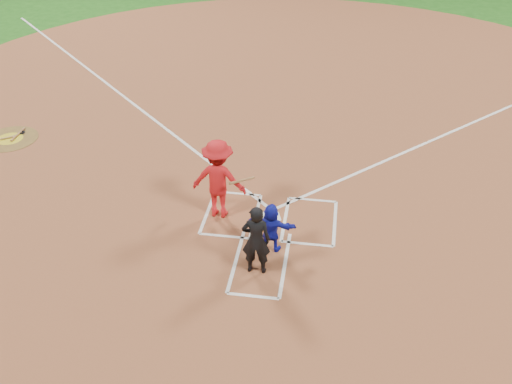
# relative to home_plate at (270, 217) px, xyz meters

# --- Properties ---
(ground) EXTENTS (120.00, 120.00, 0.00)m
(ground) POSITION_rel_home_plate_xyz_m (0.00, 0.00, -0.02)
(ground) COLOR #1B5515
(ground) RESTS_ON ground
(home_plate_dirt) EXTENTS (28.00, 28.00, 0.01)m
(home_plate_dirt) POSITION_rel_home_plate_xyz_m (0.00, 6.00, -0.01)
(home_plate_dirt) COLOR brown
(home_plate_dirt) RESTS_ON ground
(home_plate) EXTENTS (0.60, 0.60, 0.02)m
(home_plate) POSITION_rel_home_plate_xyz_m (0.00, 0.00, 0.00)
(home_plate) COLOR white
(home_plate) RESTS_ON home_plate_dirt
(on_deck_circle) EXTENTS (1.70, 1.70, 0.01)m
(on_deck_circle) POSITION_rel_home_plate_xyz_m (-8.45, 2.82, -0.00)
(on_deck_circle) COLOR brown
(on_deck_circle) RESTS_ON home_plate_dirt
(on_deck_logo) EXTENTS (0.80, 0.80, 0.00)m
(on_deck_logo) POSITION_rel_home_plate_xyz_m (-8.45, 2.82, 0.00)
(on_deck_logo) COLOR gold
(on_deck_logo) RESTS_ON on_deck_circle
(on_deck_bat_a) EXTENTS (0.07, 0.84, 0.06)m
(on_deck_bat_a) POSITION_rel_home_plate_xyz_m (-8.30, 3.07, 0.03)
(on_deck_bat_a) COLOR brown
(on_deck_bat_a) RESTS_ON on_deck_circle
(on_deck_bat_b) EXTENTS (0.71, 0.56, 0.06)m
(on_deck_bat_b) POSITION_rel_home_plate_xyz_m (-8.65, 2.72, 0.03)
(on_deck_bat_b) COLOR #A4773C
(on_deck_bat_b) RESTS_ON on_deck_circle
(bat_weight_donut) EXTENTS (0.19, 0.19, 0.05)m
(bat_weight_donut) POSITION_rel_home_plate_xyz_m (-8.25, 3.22, 0.03)
(bat_weight_donut) COLOR black
(bat_weight_donut) RESTS_ON on_deck_circle
(catcher) EXTENTS (1.15, 0.48, 1.21)m
(catcher) POSITION_rel_home_plate_xyz_m (0.16, -1.20, 0.59)
(catcher) COLOR #151BB0
(catcher) RESTS_ON home_plate_dirt
(umpire) EXTENTS (0.63, 0.43, 1.69)m
(umpire) POSITION_rel_home_plate_xyz_m (-0.06, -1.99, 0.84)
(umpire) COLOR black
(umpire) RESTS_ON home_plate_dirt
(chalk_markings) EXTENTS (28.35, 17.32, 0.01)m
(chalk_markings) POSITION_rel_home_plate_xyz_m (0.00, 5.29, -0.01)
(chalk_markings) COLOR white
(chalk_markings) RESTS_ON home_plate_dirt
(batter_at_plate) EXTENTS (1.54, 0.93, 2.05)m
(batter_at_plate) POSITION_rel_home_plate_xyz_m (-1.27, -0.04, 1.02)
(batter_at_plate) COLOR red
(batter_at_plate) RESTS_ON home_plate_dirt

